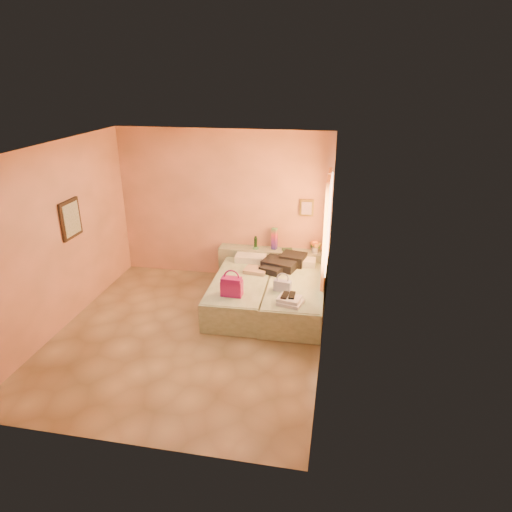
{
  "coord_description": "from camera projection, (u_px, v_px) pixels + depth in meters",
  "views": [
    {
      "loc": [
        2.13,
        -5.71,
        3.76
      ],
      "look_at": [
        0.88,
        0.85,
        1.02
      ],
      "focal_mm": 32.0,
      "sensor_mm": 36.0,
      "label": 1
    }
  ],
  "objects": [
    {
      "name": "ground",
      "position": [
        189.0,
        334.0,
        6.98
      ],
      "size": [
        4.5,
        4.5,
        0.0
      ],
      "primitive_type": "plane",
      "color": "tan",
      "rests_on": "ground"
    },
    {
      "name": "room_walls",
      "position": [
        208.0,
        212.0,
        6.78
      ],
      "size": [
        4.02,
        4.51,
        2.81
      ],
      "color": "#FDAA87",
      "rests_on": "ground"
    },
    {
      "name": "headboard_ledge",
      "position": [
        273.0,
        265.0,
        8.6
      ],
      "size": [
        2.05,
        0.3,
        0.65
      ],
      "primitive_type": "cube",
      "color": "#9EAC8D",
      "rests_on": "ground"
    },
    {
      "name": "bed_left",
      "position": [
        242.0,
        292.0,
        7.74
      ],
      "size": [
        0.95,
        2.02,
        0.5
      ],
      "primitive_type": "cube",
      "rotation": [
        0.0,
        0.0,
        0.03
      ],
      "color": "beige",
      "rests_on": "ground"
    },
    {
      "name": "bed_right",
      "position": [
        295.0,
        297.0,
        7.58
      ],
      "size": [
        0.95,
        2.02,
        0.5
      ],
      "primitive_type": "cube",
      "rotation": [
        0.0,
        0.0,
        0.03
      ],
      "color": "beige",
      "rests_on": "ground"
    },
    {
      "name": "water_bottle",
      "position": [
        256.0,
        242.0,
        8.51
      ],
      "size": [
        0.08,
        0.08,
        0.22
      ],
      "primitive_type": "cylinder",
      "rotation": [
        0.0,
        0.0,
        -0.35
      ],
      "color": "#12331C",
      "rests_on": "headboard_ledge"
    },
    {
      "name": "rainbow_box",
      "position": [
        274.0,
        239.0,
        8.42
      ],
      "size": [
        0.11,
        0.11,
        0.41
      ],
      "primitive_type": "cube",
      "rotation": [
        0.0,
        0.0,
        -0.26
      ],
      "color": "#A9146A",
      "rests_on": "headboard_ledge"
    },
    {
      "name": "small_dish",
      "position": [
        256.0,
        248.0,
        8.5
      ],
      "size": [
        0.14,
        0.14,
        0.03
      ],
      "primitive_type": "cylinder",
      "rotation": [
        0.0,
        0.0,
        0.26
      ],
      "color": "#529668",
      "rests_on": "headboard_ledge"
    },
    {
      "name": "green_book",
      "position": [
        287.0,
        250.0,
        8.43
      ],
      "size": [
        0.21,
        0.17,
        0.03
      ],
      "primitive_type": "cube",
      "rotation": [
        0.0,
        0.0,
        0.25
      ],
      "color": "#24442B",
      "rests_on": "headboard_ledge"
    },
    {
      "name": "flower_vase",
      "position": [
        315.0,
        246.0,
        8.28
      ],
      "size": [
        0.26,
        0.26,
        0.28
      ],
      "primitive_type": "cube",
      "rotation": [
        0.0,
        0.0,
        0.23
      ],
      "color": "white",
      "rests_on": "headboard_ledge"
    },
    {
      "name": "magenta_handbag",
      "position": [
        232.0,
        286.0,
        7.03
      ],
      "size": [
        0.33,
        0.19,
        0.31
      ],
      "primitive_type": "cube",
      "rotation": [
        0.0,
        0.0,
        -0.03
      ],
      "color": "#A9146A",
      "rests_on": "bed_left"
    },
    {
      "name": "khaki_garment",
      "position": [
        256.0,
        270.0,
        7.89
      ],
      "size": [
        0.41,
        0.35,
        0.06
      ],
      "primitive_type": "cube",
      "rotation": [
        0.0,
        0.0,
        -0.13
      ],
      "color": "tan",
      "rests_on": "bed_left"
    },
    {
      "name": "clothes_pile",
      "position": [
        283.0,
        263.0,
        8.03
      ],
      "size": [
        0.77,
        0.77,
        0.19
      ],
      "primitive_type": "cube",
      "rotation": [
        0.0,
        0.0,
        -0.25
      ],
      "color": "black",
      "rests_on": "bed_right"
    },
    {
      "name": "blue_handbag",
      "position": [
        282.0,
        286.0,
        7.2
      ],
      "size": [
        0.29,
        0.16,
        0.17
      ],
      "primitive_type": "cube",
      "rotation": [
        0.0,
        0.0,
        -0.17
      ],
      "color": "#394A8A",
      "rests_on": "bed_right"
    },
    {
      "name": "towel_stack",
      "position": [
        290.0,
        301.0,
        6.81
      ],
      "size": [
        0.41,
        0.38,
        0.1
      ],
      "primitive_type": "cube",
      "rotation": [
        0.0,
        0.0,
        -0.25
      ],
      "color": "white",
      "rests_on": "bed_right"
    },
    {
      "name": "sandal_pair",
      "position": [
        288.0,
        295.0,
        6.84
      ],
      "size": [
        0.2,
        0.25,
        0.02
      ],
      "primitive_type": "cube",
      "rotation": [
        0.0,
        0.0,
        -0.11
      ],
      "color": "black",
      "rests_on": "towel_stack"
    }
  ]
}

